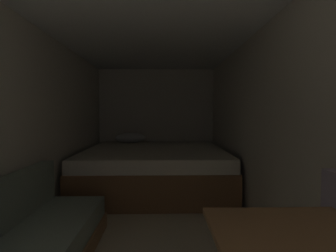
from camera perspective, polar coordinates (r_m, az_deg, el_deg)
name	(u,v)px	position (r m, az deg, el deg)	size (l,w,h in m)	color
ground_plane	(149,237)	(2.69, -4.34, -24.27)	(7.32, 7.32, 0.00)	beige
wall_back	(156,121)	(5.08, -2.71, 1.07)	(2.44, 0.05, 2.13)	beige
wall_left	(25,131)	(2.74, -30.22, -0.94)	(0.05, 5.32, 2.13)	beige
wall_right	(270,130)	(2.62, 22.64, -0.93)	(0.05, 5.32, 2.13)	beige
ceiling_slab	(148,16)	(2.57, -4.55, 24.01)	(2.44, 5.32, 0.05)	white
bed	(154,168)	(4.09, -3.20, -9.76)	(2.22, 2.05, 0.85)	brown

